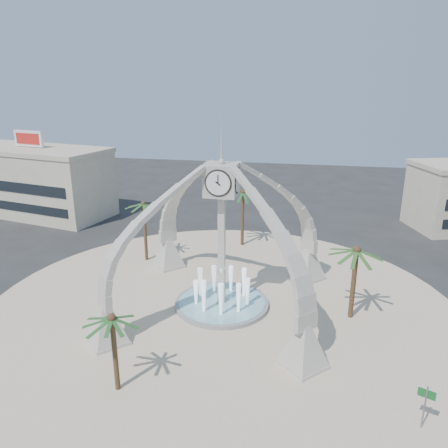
% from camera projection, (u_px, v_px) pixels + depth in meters
% --- Properties ---
extents(ground, '(140.00, 140.00, 0.00)m').
position_uv_depth(ground, '(222.00, 306.00, 37.42)').
color(ground, '#282828').
rests_on(ground, ground).
extents(plaza, '(40.00, 40.00, 0.06)m').
position_uv_depth(plaza, '(222.00, 306.00, 37.41)').
color(plaza, beige).
rests_on(plaza, ground).
extents(clock_tower, '(17.94, 17.94, 16.30)m').
position_uv_depth(clock_tower, '(222.00, 235.00, 35.41)').
color(clock_tower, beige).
rests_on(clock_tower, ground).
extents(fountain, '(8.00, 8.00, 3.62)m').
position_uv_depth(fountain, '(222.00, 303.00, 37.33)').
color(fountain, gray).
rests_on(fountain, ground).
extents(building_nw, '(23.75, 13.73, 11.90)m').
position_uv_depth(building_nw, '(35.00, 181.00, 62.47)').
color(building_nw, '#B8A990').
rests_on(building_nw, ground).
extents(palm_east, '(5.20, 5.20, 6.67)m').
position_uv_depth(palm_east, '(357.00, 251.00, 33.83)').
color(palm_east, brown).
rests_on(palm_east, ground).
extents(palm_west, '(4.10, 4.10, 7.00)m').
position_uv_depth(palm_west, '(144.00, 205.00, 45.14)').
color(palm_west, brown).
rests_on(palm_west, ground).
extents(palm_north, '(4.90, 4.90, 7.18)m').
position_uv_depth(palm_north, '(243.00, 193.00, 49.45)').
color(palm_north, brown).
rests_on(palm_north, ground).
extents(palm_south, '(3.67, 3.67, 5.67)m').
position_uv_depth(palm_south, '(112.00, 319.00, 25.75)').
color(palm_south, brown).
rests_on(palm_south, ground).
extents(street_sign, '(0.94, 0.42, 2.74)m').
position_uv_depth(street_sign, '(426.00, 399.00, 23.62)').
color(street_sign, slate).
rests_on(street_sign, ground).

